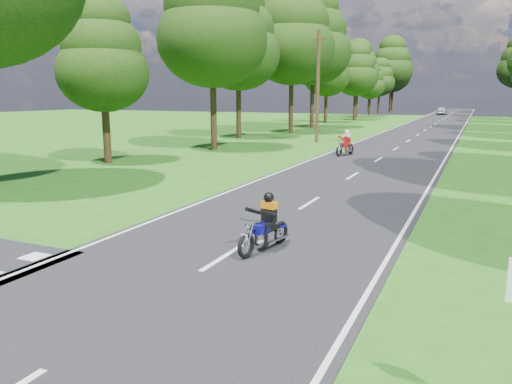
% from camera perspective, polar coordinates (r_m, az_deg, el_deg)
% --- Properties ---
extents(ground, '(160.00, 160.00, 0.00)m').
position_cam_1_polar(ground, '(9.45, -9.47, -10.96)').
color(ground, '#275513').
rests_on(ground, ground).
extents(main_road, '(7.00, 140.00, 0.02)m').
position_cam_1_polar(main_road, '(57.57, 19.34, 7.05)').
color(main_road, black).
rests_on(main_road, ground).
extents(road_markings, '(7.40, 140.00, 0.01)m').
position_cam_1_polar(road_markings, '(55.72, 19.03, 6.97)').
color(road_markings, silver).
rests_on(road_markings, main_road).
extents(treeline, '(40.00, 115.35, 14.78)m').
position_cam_1_polar(treeline, '(67.57, 21.84, 14.42)').
color(treeline, black).
rests_on(treeline, ground).
extents(telegraph_pole, '(1.20, 0.26, 8.00)m').
position_cam_1_polar(telegraph_pole, '(36.91, 7.08, 11.94)').
color(telegraph_pole, '#382616').
rests_on(telegraph_pole, ground).
extents(rider_near_blue, '(0.87, 1.68, 1.33)m').
position_cam_1_polar(rider_near_blue, '(11.27, 0.93, -3.47)').
color(rider_near_blue, '#0F0C85').
rests_on(rider_near_blue, main_road).
extents(rider_far_red, '(0.96, 1.85, 1.47)m').
position_cam_1_polar(rider_far_red, '(29.36, 10.16, 5.57)').
color(rider_far_red, '#AE0D24').
rests_on(rider_far_red, main_road).
extents(distant_car, '(1.65, 3.97, 1.35)m').
position_cam_1_polar(distant_car, '(90.53, 20.46, 8.70)').
color(distant_car, silver).
rests_on(distant_car, main_road).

